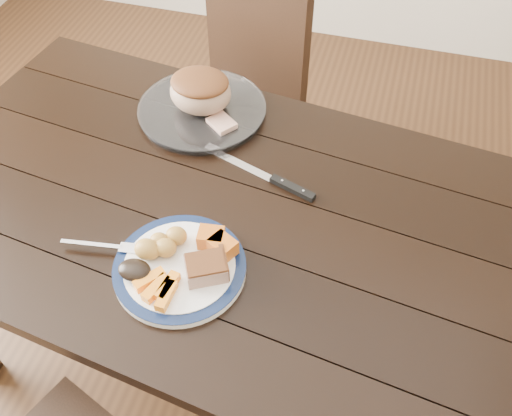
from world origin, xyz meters
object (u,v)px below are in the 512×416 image
(dining_table, at_px, (227,233))
(chair_far, at_px, (237,89))
(roast_joint, at_px, (201,92))
(serving_platter, at_px, (202,111))
(carving_knife, at_px, (279,182))
(fork, at_px, (106,246))
(pork_slice, at_px, (206,269))
(dinner_plate, at_px, (180,268))

(dining_table, relative_size, chair_far, 1.83)
(dining_table, height_order, roast_joint, roast_joint)
(roast_joint, bearing_deg, chair_far, 94.90)
(serving_platter, xyz_separation_m, carving_knife, (0.27, -0.20, -0.00))
(dining_table, height_order, fork, fork)
(dining_table, relative_size, carving_knife, 5.51)
(dining_table, height_order, serving_platter, serving_platter)
(chair_far, height_order, carving_knife, chair_far)
(fork, bearing_deg, dining_table, 33.40)
(serving_platter, bearing_deg, chair_far, 94.90)
(serving_platter, distance_m, roast_joint, 0.06)
(chair_far, relative_size, carving_knife, 3.00)
(chair_far, bearing_deg, pork_slice, 126.58)
(chair_far, height_order, dinner_plate, chair_far)
(dinner_plate, relative_size, serving_platter, 0.84)
(pork_slice, relative_size, carving_knife, 0.27)
(dining_table, bearing_deg, fork, -138.14)
(chair_far, bearing_deg, dining_table, 128.44)
(fork, relative_size, carving_knife, 0.58)
(pork_slice, bearing_deg, dining_table, 96.56)
(dinner_plate, height_order, serving_platter, serving_platter)
(roast_joint, bearing_deg, dinner_plate, -75.95)
(fork, height_order, roast_joint, roast_joint)
(chair_far, relative_size, dinner_plate, 3.27)
(chair_far, distance_m, fork, 0.95)
(fork, distance_m, carving_knife, 0.43)
(dining_table, distance_m, fork, 0.30)
(chair_far, distance_m, pork_slice, 0.99)
(roast_joint, bearing_deg, serving_platter, 0.00)
(serving_platter, relative_size, pork_slice, 4.09)
(fork, bearing_deg, pork_slice, -10.74)
(dining_table, relative_size, dinner_plate, 6.00)
(roast_joint, bearing_deg, carving_knife, -36.93)
(dinner_plate, xyz_separation_m, fork, (-0.17, 0.00, 0.01))
(serving_platter, bearing_deg, roast_joint, 0.00)
(serving_platter, xyz_separation_m, pork_slice, (0.19, -0.51, 0.03))
(serving_platter, height_order, fork, fork)
(pork_slice, bearing_deg, roast_joint, 110.34)
(serving_platter, height_order, carving_knife, serving_platter)
(chair_far, xyz_separation_m, carving_knife, (0.30, -0.62, 0.23))
(dinner_plate, distance_m, carving_knife, 0.34)
(pork_slice, height_order, fork, pork_slice)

